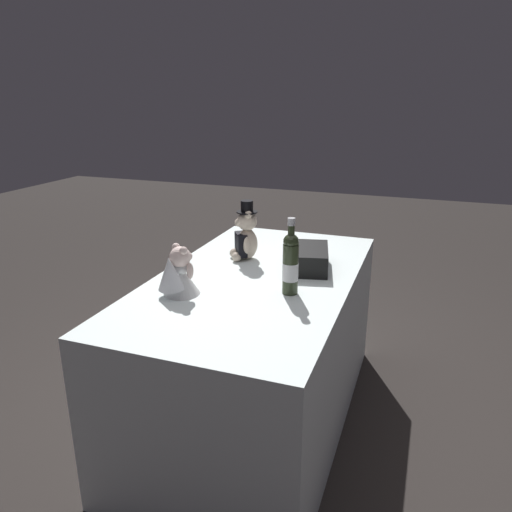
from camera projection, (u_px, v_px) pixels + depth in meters
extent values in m
plane|color=#2D2826|center=(256.00, 415.00, 2.52)|extent=(12.00, 12.00, 0.00)
cube|color=white|center=(256.00, 349.00, 2.40)|extent=(1.62, 0.88, 0.77)
ellipsoid|color=beige|center=(247.00, 244.00, 2.50)|extent=(0.12, 0.11, 0.16)
cube|color=black|center=(241.00, 244.00, 2.49)|extent=(0.11, 0.09, 0.12)
sphere|color=beige|center=(247.00, 221.00, 2.46)|extent=(0.10, 0.10, 0.10)
sphere|color=beige|center=(239.00, 223.00, 2.45)|extent=(0.04, 0.04, 0.04)
sphere|color=beige|center=(245.00, 212.00, 2.48)|extent=(0.04, 0.04, 0.04)
sphere|color=beige|center=(249.00, 215.00, 2.42)|extent=(0.04, 0.04, 0.04)
ellipsoid|color=beige|center=(242.00, 239.00, 2.55)|extent=(0.04, 0.04, 0.09)
ellipsoid|color=beige|center=(247.00, 245.00, 2.44)|extent=(0.04, 0.04, 0.09)
sphere|color=beige|center=(234.00, 253.00, 2.53)|extent=(0.05, 0.05, 0.05)
sphere|color=beige|center=(237.00, 257.00, 2.47)|extent=(0.05, 0.05, 0.05)
cylinder|color=black|center=(247.00, 212.00, 2.45)|extent=(0.11, 0.11, 0.01)
cylinder|color=black|center=(247.00, 206.00, 2.44)|extent=(0.06, 0.06, 0.06)
cone|color=white|center=(181.00, 280.00, 2.06)|extent=(0.16, 0.16, 0.13)
ellipsoid|color=white|center=(181.00, 268.00, 2.05)|extent=(0.07, 0.06, 0.06)
sphere|color=beige|center=(180.00, 257.00, 2.03)|extent=(0.09, 0.09, 0.09)
sphere|color=beige|center=(188.00, 256.00, 2.05)|extent=(0.04, 0.04, 0.04)
sphere|color=beige|center=(184.00, 251.00, 2.00)|extent=(0.03, 0.03, 0.03)
sphere|color=beige|center=(176.00, 247.00, 2.04)|extent=(0.03, 0.03, 0.03)
ellipsoid|color=beige|center=(190.00, 271.00, 2.03)|extent=(0.03, 0.03, 0.07)
ellipsoid|color=beige|center=(180.00, 265.00, 2.09)|extent=(0.03, 0.03, 0.07)
cone|color=white|center=(170.00, 273.00, 2.02)|extent=(0.17, 0.17, 0.15)
cylinder|color=#2D3721|center=(290.00, 269.00, 2.05)|extent=(0.07, 0.07, 0.22)
sphere|color=#2D3721|center=(291.00, 242.00, 2.02)|extent=(0.07, 0.07, 0.07)
cylinder|color=#2D3721|center=(291.00, 229.00, 2.00)|extent=(0.03, 0.03, 0.09)
cylinder|color=silver|center=(292.00, 222.00, 1.99)|extent=(0.03, 0.03, 0.03)
cylinder|color=white|center=(290.00, 272.00, 2.06)|extent=(0.07, 0.07, 0.08)
cylinder|color=navy|center=(310.00, 245.00, 2.72)|extent=(0.11, 0.07, 0.01)
cone|color=silver|center=(307.00, 242.00, 2.78)|extent=(0.02, 0.02, 0.01)
cube|color=black|center=(308.00, 258.00, 2.37)|extent=(0.33, 0.25, 0.10)
cube|color=#B7B7BF|center=(325.00, 262.00, 2.32)|extent=(0.04, 0.02, 0.03)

